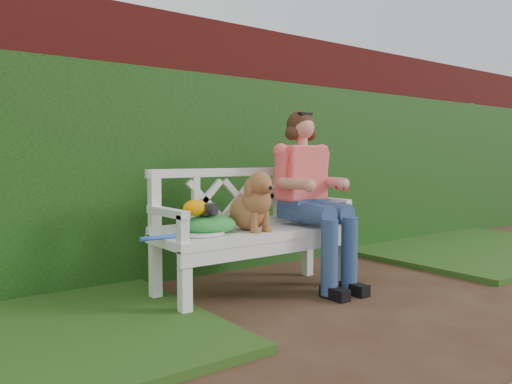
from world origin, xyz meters
TOP-DOWN VIEW (x-y plane):
  - ground at (0.00, 0.00)m, footprint 60.00×60.00m
  - brick_wall at (0.00, 1.90)m, footprint 10.00×0.30m
  - ivy_hedge at (0.00, 1.68)m, footprint 10.00×0.18m
  - grass_right at (2.40, 0.90)m, footprint 2.60×2.00m
  - garden_bench at (-0.52, 0.87)m, footprint 1.64×0.80m
  - seated_woman at (-0.05, 0.85)m, footprint 0.72×0.85m
  - dog at (-0.58, 0.83)m, footprint 0.32×0.41m
  - tennis_racket at (-1.02, 0.84)m, footprint 0.68×0.48m
  - green_bag at (-0.91, 0.87)m, footprint 0.44×0.37m
  - camera_item at (-0.94, 0.85)m, footprint 0.14×0.13m
  - baseball_glove at (-1.02, 0.86)m, footprint 0.17×0.13m

SIDE VIEW (x-z plane):
  - ground at x=0.00m, z-range 0.00..0.00m
  - grass_right at x=2.40m, z-range 0.00..0.05m
  - garden_bench at x=-0.52m, z-range 0.00..0.48m
  - tennis_racket at x=-1.02m, z-range 0.48..0.51m
  - green_bag at x=-0.91m, z-range 0.48..0.61m
  - camera_item at x=-0.94m, z-range 0.61..0.69m
  - seated_woman at x=-0.05m, z-range 0.00..1.32m
  - baseball_glove at x=-1.02m, z-range 0.61..0.72m
  - dog at x=-0.58m, z-range 0.48..0.91m
  - ivy_hedge at x=0.00m, z-range 0.00..1.70m
  - brick_wall at x=0.00m, z-range 0.00..2.20m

